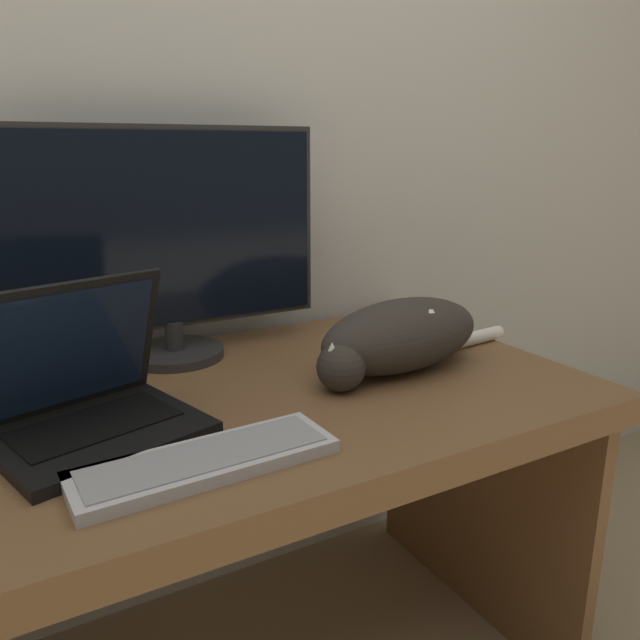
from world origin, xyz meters
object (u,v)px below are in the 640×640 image
object	(u,v)px
laptop	(89,405)
cat	(400,335)
external_keyboard	(206,461)
monitor	(168,243)

from	to	relation	value
laptop	cat	distance (m)	0.63
cat	laptop	bearing A→B (deg)	174.20
laptop	external_keyboard	bearing A→B (deg)	-73.60
laptop	external_keyboard	distance (m)	0.24
laptop	cat	size ratio (longest dim) A/B	0.64
external_keyboard	cat	xyz separation A→B (m)	(0.50, 0.20, 0.07)
external_keyboard	laptop	bearing A→B (deg)	119.85
monitor	external_keyboard	distance (m)	0.58
monitor	laptop	size ratio (longest dim) A/B	1.89
monitor	external_keyboard	size ratio (longest dim) A/B	1.75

